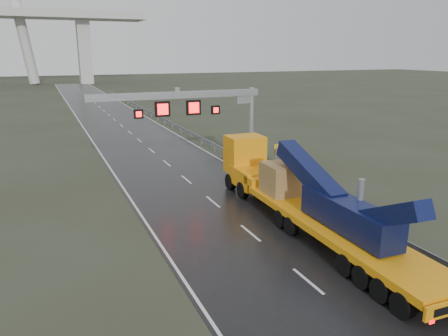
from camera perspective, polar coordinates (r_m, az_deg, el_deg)
name	(u,v)px	position (r m, az deg, el deg)	size (l,w,h in m)	color
ground	(286,263)	(22.61, 8.06, -12.17)	(400.00, 400.00, 0.00)	#2D3021
road	(130,132)	(59.02, -12.21, 4.57)	(11.00, 200.00, 0.02)	black
guardrail	(199,137)	(50.93, -3.32, 4.07)	(0.20, 140.00, 1.40)	gray
sign_gantry	(201,108)	(37.66, -3.00, 7.82)	(14.90, 1.20, 7.42)	#B9B9B4
heavy_haul_truck	(294,190)	(27.56, 9.08, -2.91)	(3.51, 20.89, 4.89)	orange
exit_sign_pair	(281,151)	(39.52, 7.49, 2.21)	(1.37, 0.16, 2.35)	gray
striped_barrier	(240,160)	(40.40, 2.10, 1.07)	(0.70, 0.38, 1.19)	red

